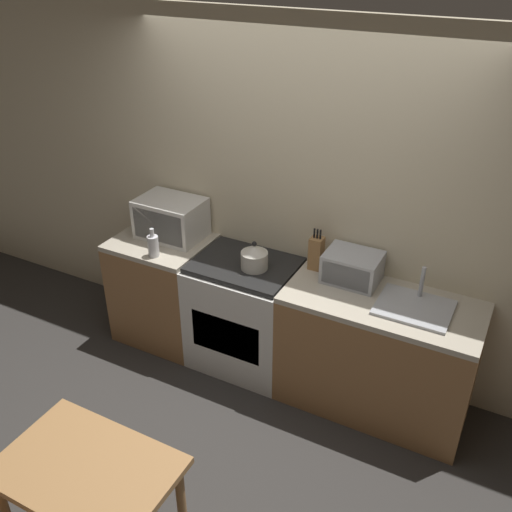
{
  "coord_description": "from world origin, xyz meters",
  "views": [
    {
      "loc": [
        1.46,
        -2.37,
        3.02
      ],
      "look_at": [
        -0.14,
        0.67,
        1.05
      ],
      "focal_mm": 40.0,
      "sensor_mm": 36.0,
      "label": 1
    }
  ],
  "objects": [
    {
      "name": "ground_plane",
      "position": [
        0.0,
        0.0,
        0.0
      ],
      "size": [
        16.0,
        16.0,
        0.0
      ],
      "primitive_type": "plane",
      "color": "#33302D"
    },
    {
      "name": "kettle",
      "position": [
        -0.19,
        0.74,
        0.99
      ],
      "size": [
        0.19,
        0.19,
        0.22
      ],
      "color": "beige",
      "rests_on": "stove_range"
    },
    {
      "name": "sink_basin",
      "position": [
        0.96,
        0.77,
        0.92
      ],
      "size": [
        0.47,
        0.39,
        0.24
      ],
      "color": "#ADAFB5",
      "rests_on": "counter_right_run"
    },
    {
      "name": "counter_right_run",
      "position": [
        0.76,
        0.77,
        0.45
      ],
      "size": [
        1.31,
        0.62,
        0.9
      ],
      "color": "olive",
      "rests_on": "ground_plane"
    },
    {
      "name": "microwave",
      "position": [
        -1.0,
        0.87,
        1.06
      ],
      "size": [
        0.51,
        0.36,
        0.31
      ],
      "color": "silver",
      "rests_on": "counter_left_run"
    },
    {
      "name": "wall_back",
      "position": [
        0.0,
        1.11,
        1.3
      ],
      "size": [
        10.0,
        0.06,
        2.6
      ],
      "color": "beige",
      "rests_on": "ground_plane"
    },
    {
      "name": "stove_range",
      "position": [
        -0.29,
        0.76,
        0.45
      ],
      "size": [
        0.78,
        0.62,
        0.9
      ],
      "color": "silver",
      "rests_on": "ground_plane"
    },
    {
      "name": "toaster_oven",
      "position": [
        0.48,
        0.91,
        1.0
      ],
      "size": [
        0.38,
        0.29,
        0.21
      ],
      "color": "#ADAFB5",
      "rests_on": "counter_right_run"
    },
    {
      "name": "counter_left_run",
      "position": [
        -1.04,
        0.77,
        0.45
      ],
      "size": [
        0.73,
        0.62,
        0.9
      ],
      "color": "olive",
      "rests_on": "ground_plane"
    },
    {
      "name": "knife_block",
      "position": [
        0.2,
        0.95,
        1.02
      ],
      "size": [
        0.09,
        0.09,
        0.31
      ],
      "color": "#9E7042",
      "rests_on": "counter_right_run"
    },
    {
      "name": "dining_table",
      "position": [
        -0.18,
        -1.07,
        0.62
      ],
      "size": [
        0.88,
        0.6,
        0.72
      ],
      "color": "#9E7042",
      "rests_on": "ground_plane"
    },
    {
      "name": "bottle",
      "position": [
        -0.94,
        0.55,
        0.99
      ],
      "size": [
        0.08,
        0.08,
        0.23
      ],
      "color": "silver",
      "rests_on": "counter_left_run"
    }
  ]
}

